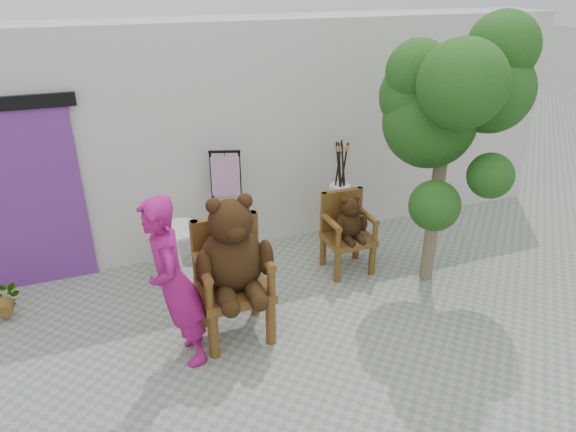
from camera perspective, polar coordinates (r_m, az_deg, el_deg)
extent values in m
plane|color=gray|center=(5.49, 7.43, -14.70)|extent=(60.00, 60.00, 0.00)
cube|color=beige|center=(7.35, -3.25, 9.48)|extent=(9.00, 1.00, 3.00)
cube|color=#63297D|center=(6.73, -26.78, 1.55)|extent=(1.20, 0.08, 2.20)
cube|color=black|center=(6.37, -28.85, 10.89)|extent=(1.40, 0.06, 0.15)
cylinder|color=#4D3010|center=(5.29, -8.28, -13.00)|extent=(0.11, 0.11, 0.51)
cylinder|color=#4D3010|center=(5.72, -9.54, -9.78)|extent=(0.11, 0.11, 0.51)
cylinder|color=#4D3010|center=(5.41, -1.92, -11.71)|extent=(0.11, 0.11, 0.51)
cylinder|color=#4D3010|center=(5.83, -3.68, -8.67)|extent=(0.11, 0.11, 0.51)
cube|color=#4D3010|center=(5.38, -5.99, -8.15)|extent=(0.72, 0.66, 0.10)
cube|color=#4D3010|center=(5.42, -6.97, -3.23)|extent=(0.69, 0.10, 0.66)
cylinder|color=#4D3010|center=(5.37, -10.21, -3.77)|extent=(0.10, 0.10, 0.66)
cylinder|color=#4D3010|center=(4.99, -8.77, -8.52)|extent=(0.08, 0.08, 0.30)
cylinder|color=#4D3010|center=(5.14, -9.56, -5.52)|extent=(0.10, 0.63, 0.10)
cylinder|color=#4D3010|center=(5.49, -3.79, -2.69)|extent=(0.10, 0.10, 0.66)
cylinder|color=#4D3010|center=(5.12, -1.88, -7.22)|extent=(0.08, 0.08, 0.30)
cylinder|color=#4D3010|center=(5.27, -2.86, -4.34)|extent=(0.10, 0.63, 0.10)
ellipsoid|color=black|center=(5.23, -6.26, -4.95)|extent=(0.66, 0.56, 0.69)
sphere|color=black|center=(4.99, -6.40, -0.60)|extent=(0.44, 0.44, 0.44)
ellipsoid|color=black|center=(4.85, -5.85, -1.81)|extent=(0.20, 0.16, 0.16)
sphere|color=black|center=(4.89, -8.29, 1.14)|extent=(0.15, 0.15, 0.15)
sphere|color=black|center=(4.96, -4.82, 1.67)|extent=(0.15, 0.15, 0.15)
ellipsoid|color=black|center=(5.03, -9.32, -5.84)|extent=(0.15, 0.22, 0.40)
ellipsoid|color=black|center=(5.08, -6.83, -9.02)|extent=(0.19, 0.39, 0.19)
sphere|color=black|center=(4.97, -6.36, -10.18)|extent=(0.19, 0.19, 0.19)
ellipsoid|color=black|center=(5.16, -2.50, -4.63)|extent=(0.15, 0.22, 0.40)
ellipsoid|color=black|center=(5.14, -3.71, -8.42)|extent=(0.19, 0.39, 0.19)
sphere|color=black|center=(5.03, -3.17, -9.55)|extent=(0.19, 0.19, 0.19)
cylinder|color=#4D3010|center=(6.44, 5.53, -5.65)|extent=(0.09, 0.09, 0.41)
cylinder|color=#4D3010|center=(6.78, 3.91, -3.86)|extent=(0.09, 0.09, 0.41)
cylinder|color=#4D3010|center=(6.65, 9.34, -4.82)|extent=(0.09, 0.09, 0.41)
cylinder|color=#4D3010|center=(6.98, 7.58, -3.14)|extent=(0.09, 0.09, 0.41)
cube|color=#4D3010|center=(6.59, 6.70, -2.50)|extent=(0.59, 0.54, 0.08)
cube|color=#4D3010|center=(6.63, 5.94, 0.72)|extent=(0.56, 0.08, 0.54)
cylinder|color=#4D3010|center=(6.53, 3.94, 0.39)|extent=(0.08, 0.08, 0.54)
cylinder|color=#4D3010|center=(6.24, 5.60, -2.47)|extent=(0.07, 0.07, 0.24)
cylinder|color=#4D3010|center=(6.36, 4.79, -0.63)|extent=(0.08, 0.51, 0.08)
cylinder|color=#4D3010|center=(6.74, 7.88, 1.04)|extent=(0.08, 0.08, 0.54)
cylinder|color=#4D3010|center=(6.46, 9.67, -1.70)|extent=(0.07, 0.07, 0.24)
cylinder|color=#4D3010|center=(6.57, 8.81, 0.07)|extent=(0.08, 0.51, 0.08)
ellipsoid|color=black|center=(6.51, 6.75, -0.97)|extent=(0.36, 0.31, 0.38)
sphere|color=black|center=(6.39, 6.94, 0.96)|extent=(0.24, 0.24, 0.24)
ellipsoid|color=black|center=(6.32, 7.32, 0.48)|extent=(0.11, 0.09, 0.09)
sphere|color=black|center=(6.31, 6.28, 1.71)|extent=(0.08, 0.08, 0.08)
sphere|color=black|center=(6.39, 7.63, 1.92)|extent=(0.08, 0.08, 0.08)
ellipsoid|color=black|center=(6.36, 5.71, -1.29)|extent=(0.08, 0.12, 0.22)
ellipsoid|color=black|center=(6.40, 6.73, -2.66)|extent=(0.11, 0.21, 0.11)
sphere|color=black|center=(6.35, 7.06, -3.09)|extent=(0.10, 0.10, 0.10)
ellipsoid|color=black|center=(6.51, 8.41, -0.80)|extent=(0.08, 0.12, 0.22)
ellipsoid|color=black|center=(6.47, 7.96, -2.43)|extent=(0.11, 0.21, 0.11)
sphere|color=black|center=(6.41, 8.30, -2.85)|extent=(0.10, 0.10, 0.10)
imported|color=#931262|center=(4.96, -12.50, -7.35)|extent=(0.44, 0.65, 1.77)
cylinder|color=white|center=(6.39, -12.27, -1.47)|extent=(0.60, 0.60, 0.03)
cylinder|color=white|center=(6.54, -11.99, -4.12)|extent=(0.06, 0.06, 0.68)
cylinder|color=white|center=(6.71, -11.73, -6.61)|extent=(0.44, 0.44, 0.03)
cube|color=black|center=(6.76, -8.27, 1.02)|extent=(0.04, 0.04, 1.50)
cube|color=black|center=(6.74, -5.22, 1.11)|extent=(0.04, 0.04, 1.50)
cube|color=black|center=(6.48, -7.09, 7.11)|extent=(0.39, 0.15, 0.03)
cube|color=black|center=(7.08, -6.45, -4.25)|extent=(0.53, 0.47, 0.06)
cube|color=#B17AA6|center=(6.58, -6.94, 4.44)|extent=(0.36, 0.15, 0.52)
cylinder|color=black|center=(6.49, -7.07, 6.86)|extent=(0.01, 0.01, 0.08)
cylinder|color=white|center=(7.39, 5.65, 0.73)|extent=(0.32, 0.32, 0.03)
cylinder|color=white|center=(7.59, 5.88, -0.44)|extent=(0.03, 0.03, 0.44)
cylinder|color=white|center=(7.52, 4.72, -0.64)|extent=(0.03, 0.03, 0.44)
cylinder|color=white|center=(7.39, 5.27, -1.18)|extent=(0.03, 0.03, 0.44)
cylinder|color=white|center=(7.46, 6.45, -0.97)|extent=(0.03, 0.03, 0.44)
cylinder|color=black|center=(7.19, 5.56, 5.30)|extent=(0.13, 0.07, 0.80)
cylinder|color=#9F7D48|center=(7.11, 5.40, 7.81)|extent=(0.04, 0.04, 0.08)
cylinder|color=black|center=(7.11, 5.81, 5.06)|extent=(0.09, 0.07, 0.80)
cylinder|color=#9F7D48|center=(6.98, 5.89, 7.45)|extent=(0.04, 0.04, 0.07)
cylinder|color=black|center=(7.18, 6.22, 5.25)|extent=(0.03, 0.18, 0.79)
cylinder|color=#9F7D48|center=(7.10, 6.75, 7.73)|extent=(0.04, 0.05, 0.08)
cylinder|color=black|center=(7.12, 5.65, 5.09)|extent=(0.08, 0.12, 0.80)
cylinder|color=#9F7D48|center=(6.98, 5.57, 7.46)|extent=(0.04, 0.04, 0.08)
cylinder|color=black|center=(7.13, 6.18, 5.10)|extent=(0.16, 0.09, 0.79)
cylinder|color=#9F7D48|center=(6.99, 6.67, 7.44)|extent=(0.05, 0.04, 0.08)
cylinder|color=black|center=(7.12, 6.14, 5.09)|extent=(0.11, 0.05, 0.80)
cylinder|color=#9F7D48|center=(7.00, 6.44, 7.47)|extent=(0.04, 0.04, 0.07)
cylinder|color=brown|center=(6.22, 16.42, 4.22)|extent=(0.16, 0.16, 2.75)
sphere|color=#10340E|center=(6.05, 15.42, 10.07)|extent=(1.05, 1.05, 1.05)
sphere|color=#10340E|center=(6.04, 14.32, 12.82)|extent=(0.88, 0.88, 0.88)
sphere|color=#10340E|center=(6.35, 21.51, 13.35)|extent=(0.83, 0.83, 0.83)
sphere|color=#10340E|center=(5.43, 18.82, 13.74)|extent=(0.89, 0.89, 0.89)
sphere|color=#10340E|center=(5.86, 14.30, 15.26)|extent=(0.71, 0.71, 0.71)
sphere|color=#10340E|center=(6.14, 21.56, 12.88)|extent=(0.94, 0.94, 0.94)
sphere|color=#10340E|center=(6.08, 22.76, 16.94)|extent=(0.76, 0.76, 0.76)
sphere|color=#10340E|center=(5.67, 15.97, 1.12)|extent=(0.55, 0.55, 0.55)
sphere|color=#10340E|center=(5.85, 21.57, 4.19)|extent=(0.49, 0.49, 0.49)
imported|color=#10340E|center=(6.64, -29.00, -8.25)|extent=(0.39, 0.35, 0.38)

